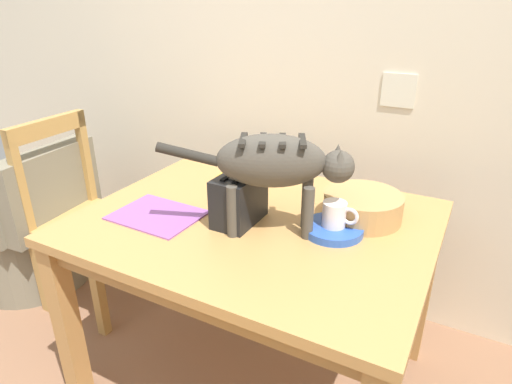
% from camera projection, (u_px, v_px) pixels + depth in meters
% --- Properties ---
extents(wall_rear, '(4.88, 0.11, 2.50)m').
position_uv_depth(wall_rear, '(314.00, 44.00, 1.98)').
color(wall_rear, silver).
rests_on(wall_rear, ground_plane).
extents(dining_table, '(1.20, 0.95, 0.74)m').
position_uv_depth(dining_table, '(256.00, 240.00, 1.58)').
color(dining_table, '#B78549').
rests_on(dining_table, ground_plane).
extents(cat, '(0.57, 0.31, 0.33)m').
position_uv_depth(cat, '(277.00, 165.00, 1.37)').
color(cat, '#49443C').
rests_on(cat, dining_table).
extents(saucer_bowl, '(0.20, 0.20, 0.03)m').
position_uv_depth(saucer_bowl, '(333.00, 229.00, 1.45)').
color(saucer_bowl, blue).
rests_on(saucer_bowl, dining_table).
extents(coffee_mug, '(0.12, 0.08, 0.08)m').
position_uv_depth(coffee_mug, '(335.00, 214.00, 1.42)').
color(coffee_mug, silver).
rests_on(coffee_mug, saucer_bowl).
extents(magazine, '(0.31, 0.24, 0.01)m').
position_uv_depth(magazine, '(157.00, 215.00, 1.56)').
color(magazine, '#9051A3').
rests_on(magazine, dining_table).
extents(book_stack, '(0.17, 0.15, 0.05)m').
position_uv_depth(book_stack, '(237.00, 181.00, 1.79)').
color(book_stack, '#4FA555').
rests_on(book_stack, dining_table).
extents(wicker_basket, '(0.27, 0.27, 0.09)m').
position_uv_depth(wicker_basket, '(363.00, 206.00, 1.52)').
color(wicker_basket, tan).
rests_on(wicker_basket, dining_table).
extents(toaster, '(0.12, 0.20, 0.18)m').
position_uv_depth(toaster, '(239.00, 199.00, 1.49)').
color(toaster, black).
rests_on(toaster, dining_table).
extents(wooden_chair_far, '(0.43, 0.43, 0.94)m').
position_uv_depth(wooden_chair_far, '(85.00, 219.00, 2.14)').
color(wooden_chair_far, '#B18849').
rests_on(wooden_chair_far, ground_plane).
extents(wicker_armchair, '(0.62, 0.63, 0.78)m').
position_uv_depth(wicker_armchair, '(32.00, 235.00, 2.37)').
color(wicker_armchair, slate).
rests_on(wicker_armchair, ground_plane).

